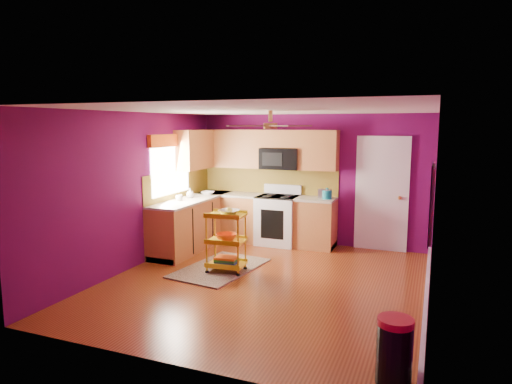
% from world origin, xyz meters
% --- Properties ---
extents(ground, '(5.00, 5.00, 0.00)m').
position_xyz_m(ground, '(0.00, 0.00, 0.00)').
color(ground, '#682B10').
rests_on(ground, ground).
extents(room_envelope, '(4.54, 5.04, 2.52)m').
position_xyz_m(room_envelope, '(0.03, 0.00, 1.63)').
color(room_envelope, '#630B50').
rests_on(room_envelope, ground).
extents(lower_cabinets, '(2.81, 2.31, 0.94)m').
position_xyz_m(lower_cabinets, '(-1.35, 1.82, 0.43)').
color(lower_cabinets, '#9C5A2A').
rests_on(lower_cabinets, ground).
extents(electric_range, '(0.76, 0.66, 1.13)m').
position_xyz_m(electric_range, '(-0.55, 2.17, 0.48)').
color(electric_range, white).
rests_on(electric_range, ground).
extents(upper_cabinetry, '(2.80, 2.30, 1.26)m').
position_xyz_m(upper_cabinetry, '(-1.24, 2.17, 1.80)').
color(upper_cabinetry, '#9C5A2A').
rests_on(upper_cabinetry, ground).
extents(left_window, '(0.08, 1.35, 1.08)m').
position_xyz_m(left_window, '(-2.22, 1.05, 1.74)').
color(left_window, white).
rests_on(left_window, ground).
extents(panel_door, '(0.95, 0.11, 2.15)m').
position_xyz_m(panel_door, '(1.35, 2.47, 1.02)').
color(panel_door, white).
rests_on(panel_door, ground).
extents(right_wall_art, '(0.04, 2.74, 1.04)m').
position_xyz_m(right_wall_art, '(2.23, -0.34, 1.44)').
color(right_wall_art, black).
rests_on(right_wall_art, ground).
extents(ceiling_fan, '(1.01, 1.01, 0.26)m').
position_xyz_m(ceiling_fan, '(0.00, 0.20, 2.29)').
color(ceiling_fan, '#BF8C3F').
rests_on(ceiling_fan, ground).
extents(shag_rug, '(1.20, 1.74, 0.02)m').
position_xyz_m(shag_rug, '(-0.90, 0.34, 0.01)').
color(shag_rug, black).
rests_on(shag_rug, ground).
extents(rolling_cart, '(0.61, 0.46, 1.04)m').
position_xyz_m(rolling_cart, '(-0.73, 0.23, 0.53)').
color(rolling_cart, gold).
rests_on(rolling_cart, ground).
extents(trash_can, '(0.36, 0.38, 0.61)m').
position_xyz_m(trash_can, '(1.99, -2.04, 0.30)').
color(trash_can, black).
rests_on(trash_can, ground).
extents(teal_kettle, '(0.18, 0.18, 0.21)m').
position_xyz_m(teal_kettle, '(0.40, 2.19, 1.02)').
color(teal_kettle, '#127A87').
rests_on(teal_kettle, lower_cabinets).
extents(toaster, '(0.22, 0.15, 0.18)m').
position_xyz_m(toaster, '(0.35, 2.21, 1.03)').
color(toaster, beige).
rests_on(toaster, lower_cabinets).
extents(soap_bottle_a, '(0.08, 0.09, 0.19)m').
position_xyz_m(soap_bottle_a, '(-2.03, 1.39, 1.03)').
color(soap_bottle_a, '#EA3F72').
rests_on(soap_bottle_a, lower_cabinets).
extents(soap_bottle_b, '(0.14, 0.14, 0.18)m').
position_xyz_m(soap_bottle_b, '(-2.03, 1.38, 1.03)').
color(soap_bottle_b, white).
rests_on(soap_bottle_b, lower_cabinets).
extents(counter_dish, '(0.25, 0.25, 0.06)m').
position_xyz_m(counter_dish, '(-1.90, 1.85, 0.97)').
color(counter_dish, white).
rests_on(counter_dish, lower_cabinets).
extents(counter_cup, '(0.13, 0.13, 0.10)m').
position_xyz_m(counter_cup, '(-2.04, 1.02, 0.99)').
color(counter_cup, white).
rests_on(counter_cup, lower_cabinets).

